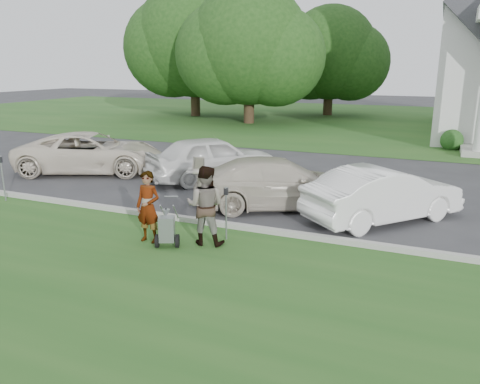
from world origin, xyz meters
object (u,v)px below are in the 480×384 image
Objects in this scene: tree_left at (249,50)px; person_right at (205,206)px; car_d at (383,194)px; car_c at (278,183)px; person_left at (148,208)px; parking_meter_near at (226,207)px; tree_back at (330,57)px; parking_meter_far at (2,173)px; car_b at (212,158)px; tree_far at (194,45)px; car_a at (91,153)px; striping_cart at (167,230)px.

person_right is (8.02, -22.67, -4.18)m from tree_left.
car_d is at bearing -58.88° from tree_left.
car_c is (8.62, -19.12, -4.38)m from tree_left.
person_left is 1.30× the size of parking_meter_near.
person_left is 0.34× the size of car_c.
tree_back reaches higher than person_left.
car_c is at bearing -65.73° from tree_left.
parking_meter_far is (-7.37, 0.79, -0.04)m from person_right.
car_b is at bearing 47.42° from parking_meter_far.
tree_far is at bearing 117.21° from person_left.
car_c is 1.12× the size of car_d.
tree_back is 6.75× the size of parking_meter_far.
car_a reaches higher than parking_meter_near.
car_b is at bearing -75.42° from person_right.
tree_far is 10.11× the size of striping_cart.
tree_left is 9.23× the size of striping_cart.
person_right is 4.97m from car_d.
car_b is at bearing -87.01° from tree_back.
person_right is at bearing -70.53° from tree_left.
car_c reaches higher than striping_cart.
person_left reaches higher than striping_cart.
car_c is 3.00m from car_d.
striping_cart is at bearing -137.10° from parking_meter_near.
car_d is at bearing 39.07° from person_left.
tree_far is 26.98m from car_c.
tree_back reaches higher than car_d.
car_b is 4.05m from car_c.
tree_back is 7.31× the size of parking_meter_near.
person_left is 4.38m from car_c.
tree_far is at bearing 119.62° from parking_meter_near.
tree_back is at bearing 63.43° from tree_left.
car_d is (7.62, -27.25, -3.99)m from tree_back.
car_b is (-2.72, 5.86, -0.12)m from person_right.
person_right is 0.56m from parking_meter_near.
person_left is 1.36m from person_right.
car_b is at bearing -72.50° from tree_left.
car_b reaches higher than parking_meter_near.
tree_far is 6.81× the size of person_left.
person_right is 0.39× the size of car_b.
tree_far is at bearing 93.58° from striping_cart.
tree_left is at bearing -21.64° from car_a.
parking_meter_near is at bearing -136.88° from person_right.
person_left is at bearing 143.22° from striping_cart.
car_c is at bearing 84.85° from parking_meter_near.
tree_left is at bearing 107.44° from person_left.
car_c is at bearing 19.01° from parking_meter_far.
striping_cart is 0.73m from person_left.
car_b is at bearing 103.96° from person_left.
striping_cart is 0.24× the size of car_b.
car_c is at bearing -177.26° from car_b.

